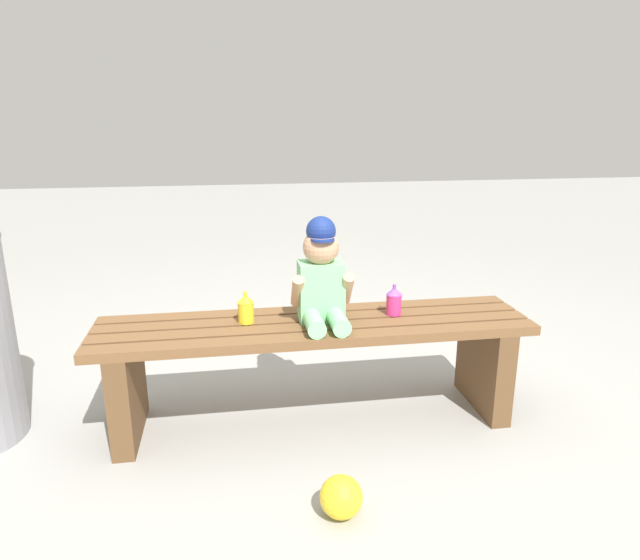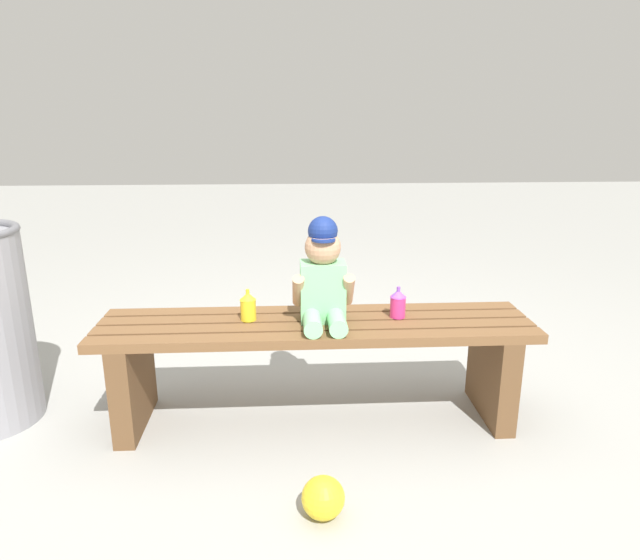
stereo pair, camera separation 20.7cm
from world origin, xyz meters
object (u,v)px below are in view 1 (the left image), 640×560
Objects in this scene: sippy_cup_right at (394,300)px; sippy_cup_left at (246,308)px; park_bench at (314,353)px; toy_ball at (341,497)px; child_figure at (322,277)px.

sippy_cup_left is at bearing 180.00° from sippy_cup_right.
sippy_cup_left is 1.00× the size of sippy_cup_right.
park_bench is 13.43× the size of sippy_cup_left.
park_bench is 0.62m from toy_ball.
sippy_cup_right is (0.29, 0.03, -0.12)m from child_figure.
park_bench is at bearing -6.42° from sippy_cup_left.
child_figure reaches higher than sippy_cup_right.
toy_ball is (-0.33, -0.61, -0.41)m from sippy_cup_right.
toy_ball is at bearing -93.44° from child_figure.
sippy_cup_left is at bearing 173.85° from child_figure.
toy_ball is at bearing -67.55° from sippy_cup_left.
child_figure is 3.03× the size of toy_ball.
park_bench is 4.12× the size of child_figure.
child_figure reaches higher than park_bench.
toy_ball is at bearing -118.38° from sippy_cup_right.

